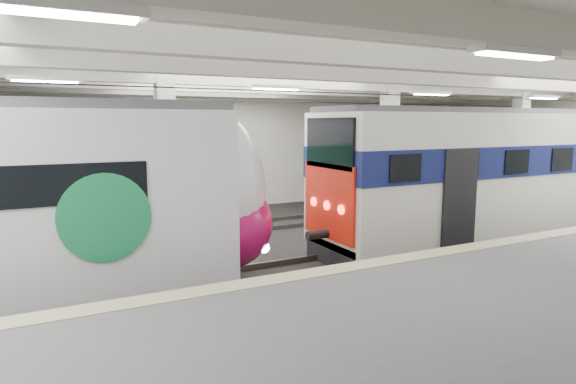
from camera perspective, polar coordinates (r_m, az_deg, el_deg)
station_hall at (r=11.05m, az=7.05°, el=4.61°), size 36.00×24.00×5.75m
older_rer at (r=17.26m, az=23.58°, el=2.10°), size 13.18×2.91×4.36m
far_train at (r=16.47m, az=-29.43°, el=1.02°), size 13.07×3.14×4.18m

